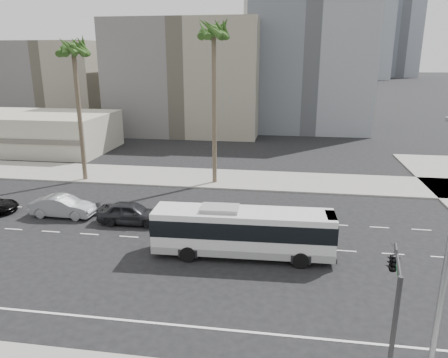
% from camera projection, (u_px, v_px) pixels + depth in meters
% --- Properties ---
extents(ground, '(700.00, 700.00, 0.00)m').
position_uv_depth(ground, '(212.00, 242.00, 29.17)').
color(ground, black).
rests_on(ground, ground).
extents(sidewalk_north, '(120.00, 7.00, 0.15)m').
position_uv_depth(sidewalk_north, '(238.00, 179.00, 43.86)').
color(sidewalk_north, gray).
rests_on(sidewalk_north, ground).
extents(commercial_low, '(22.00, 12.16, 5.00)m').
position_uv_depth(commercial_low, '(30.00, 132.00, 57.51)').
color(commercial_low, '#AAA591').
rests_on(commercial_low, ground).
extents(midrise_beige_west, '(24.00, 18.00, 18.00)m').
position_uv_depth(midrise_beige_west, '(189.00, 77.00, 71.12)').
color(midrise_beige_west, slate).
rests_on(midrise_beige_west, ground).
extents(midrise_gray_center, '(20.00, 20.00, 26.00)m').
position_uv_depth(midrise_gray_center, '(309.00, 53.00, 73.73)').
color(midrise_gray_center, slate).
rests_on(midrise_gray_center, ground).
extents(midrise_beige_far, '(18.00, 16.00, 15.00)m').
position_uv_depth(midrise_beige_far, '(62.00, 83.00, 80.07)').
color(midrise_beige_far, slate).
rests_on(midrise_beige_far, ground).
extents(civic_tower, '(42.00, 42.00, 129.00)m').
position_uv_depth(civic_tower, '(282.00, 11.00, 255.90)').
color(civic_tower, beige).
rests_on(civic_tower, ground).
extents(highrise_right, '(26.00, 26.00, 70.00)m').
position_uv_depth(highrise_right, '(367.00, 14.00, 231.14)').
color(highrise_right, slate).
rests_on(highrise_right, ground).
extents(highrise_far, '(22.00, 22.00, 60.00)m').
position_uv_depth(highrise_far, '(400.00, 26.00, 257.36)').
color(highrise_far, slate).
rests_on(highrise_far, ground).
extents(city_bus, '(11.51, 2.94, 3.28)m').
position_uv_depth(city_bus, '(243.00, 231.00, 26.75)').
color(city_bus, silver).
rests_on(city_bus, ground).
extents(car_a, '(2.09, 5.07, 1.72)m').
position_uv_depth(car_a, '(131.00, 213.00, 32.25)').
color(car_a, black).
rests_on(car_a, ground).
extents(car_b, '(1.87, 5.14, 1.68)m').
position_uv_depth(car_b, '(63.00, 206.00, 33.70)').
color(car_b, gray).
rests_on(car_b, ground).
extents(streetlight_corner, '(1.69, 4.63, 10.00)m').
position_uv_depth(streetlight_corner, '(446.00, 256.00, 14.76)').
color(streetlight_corner, slate).
rests_on(streetlight_corner, ground).
extents(traffic_signal, '(2.50, 3.36, 5.37)m').
position_uv_depth(traffic_signal, '(394.00, 266.00, 16.48)').
color(traffic_signal, '#262628').
rests_on(traffic_signal, ground).
extents(palm_near, '(4.67, 4.67, 15.75)m').
position_uv_depth(palm_near, '(214.00, 35.00, 38.78)').
color(palm_near, brown).
rests_on(palm_near, ground).
extents(palm_mid, '(4.60, 4.60, 14.22)m').
position_uv_depth(palm_mid, '(73.00, 52.00, 40.22)').
color(palm_mid, brown).
rests_on(palm_mid, ground).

